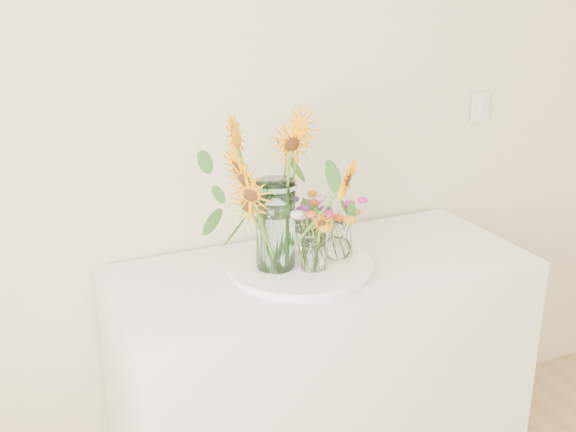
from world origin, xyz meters
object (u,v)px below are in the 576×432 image
Objects in this scene: tray at (299,267)px; small_vase_a at (313,250)px; mason_jar at (275,225)px; small_vase_c at (302,234)px; counter at (321,381)px; small_vase_b at (339,239)px.

small_vase_a is at bearing -69.01° from tray.
small_vase_c is at bearing 33.81° from mason_jar.
small_vase_c is at bearing 113.60° from counter.
tray is at bearing 176.62° from small_vase_b.
counter is at bearing 156.16° from small_vase_b.
small_vase_a is (0.10, -0.06, -0.08)m from mason_jar.
tray is 0.13m from small_vase_c.
small_vase_b reaches higher than small_vase_c.
mason_jar is 0.14m from small_vase_a.
counter is 0.47m from tray.
small_vase_b reaches higher than counter.
mason_jar is at bearing 178.09° from tray.
small_vase_a reaches higher than small_vase_c.
tray is 1.57× the size of mason_jar.
small_vase_a is 1.05× the size of small_vase_b.
mason_jar is at bearing -177.03° from counter.
counter is 10.25× the size of small_vase_a.
mason_jar reaches higher than small_vase_a.
counter is at bearing 2.97° from mason_jar.
small_vase_a is at bearing -157.02° from small_vase_b.
small_vase_b is at bearing -3.38° from tray.
small_vase_b is 0.13m from small_vase_c.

